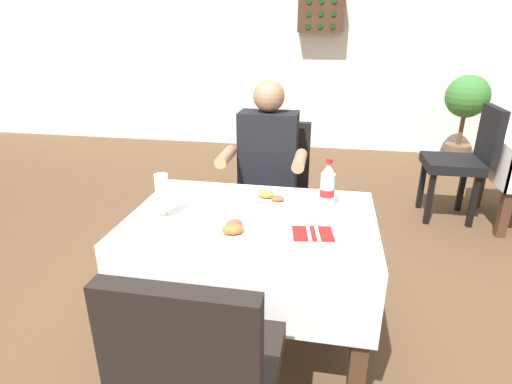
% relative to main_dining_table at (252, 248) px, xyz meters
% --- Properties ---
extents(ground_plane, '(11.00, 11.00, 0.00)m').
position_rel_main_dining_table_xyz_m(ground_plane, '(0.07, -0.13, -0.55)').
color(ground_plane, brown).
extents(back_wall, '(11.00, 0.12, 3.14)m').
position_rel_main_dining_table_xyz_m(back_wall, '(0.07, 3.97, 1.02)').
color(back_wall, white).
rests_on(back_wall, ground).
extents(main_dining_table, '(1.14, 0.80, 0.72)m').
position_rel_main_dining_table_xyz_m(main_dining_table, '(0.00, 0.00, 0.00)').
color(main_dining_table, white).
rests_on(main_dining_table, ground).
extents(chair_far_diner_seat, '(0.44, 0.50, 0.97)m').
position_rel_main_dining_table_xyz_m(chair_far_diner_seat, '(0.00, 0.79, 0.00)').
color(chair_far_diner_seat, black).
rests_on(chair_far_diner_seat, ground).
extents(chair_near_camera_side, '(0.44, 0.50, 0.97)m').
position_rel_main_dining_table_xyz_m(chair_near_camera_side, '(0.00, -0.79, 0.00)').
color(chair_near_camera_side, black).
rests_on(chair_near_camera_side, ground).
extents(seated_diner_far, '(0.50, 0.46, 1.26)m').
position_rel_main_dining_table_xyz_m(seated_diner_far, '(-0.04, 0.68, 0.16)').
color(seated_diner_far, '#282D42').
rests_on(seated_diner_far, ground).
extents(plate_near_camera, '(0.26, 0.26, 0.06)m').
position_rel_main_dining_table_xyz_m(plate_near_camera, '(-0.04, -0.21, 0.19)').
color(plate_near_camera, white).
rests_on(plate_near_camera, main_dining_table).
extents(plate_far_diner, '(0.25, 0.25, 0.05)m').
position_rel_main_dining_table_xyz_m(plate_far_diner, '(0.06, 0.20, 0.19)').
color(plate_far_diner, white).
rests_on(plate_far_diner, main_dining_table).
extents(beer_glass_left, '(0.07, 0.07, 0.21)m').
position_rel_main_dining_table_xyz_m(beer_glass_left, '(-0.40, -0.09, 0.28)').
color(beer_glass_left, white).
rests_on(beer_glass_left, main_dining_table).
extents(cola_bottle_primary, '(0.07, 0.07, 0.25)m').
position_rel_main_dining_table_xyz_m(cola_bottle_primary, '(0.34, 0.17, 0.28)').
color(cola_bottle_primary, silver).
rests_on(cola_bottle_primary, main_dining_table).
extents(napkin_cutlery_set, '(0.19, 0.20, 0.01)m').
position_rel_main_dining_table_xyz_m(napkin_cutlery_set, '(0.29, -0.14, 0.18)').
color(napkin_cutlery_set, maroon).
rests_on(napkin_cutlery_set, main_dining_table).
extents(background_chair_left, '(0.50, 0.44, 0.97)m').
position_rel_main_dining_table_xyz_m(background_chair_left, '(1.45, 1.81, 0.00)').
color(background_chair_left, black).
rests_on(background_chair_left, ground).
extents(potted_plant_corner, '(0.47, 0.47, 1.08)m').
position_rel_main_dining_table_xyz_m(potted_plant_corner, '(1.83, 3.30, 0.16)').
color(potted_plant_corner, brown).
rests_on(potted_plant_corner, ground).
extents(wall_bottle_rack, '(0.56, 0.21, 0.42)m').
position_rel_main_dining_table_xyz_m(wall_bottle_rack, '(0.13, 3.81, 1.17)').
color(wall_bottle_rack, '#472D1E').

